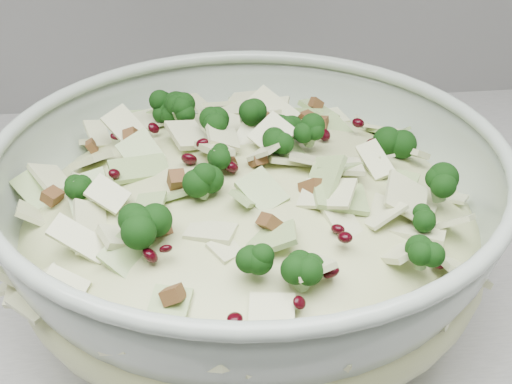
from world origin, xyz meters
TOP-DOWN VIEW (x-y plane):
  - mixing_bowl at (0.15, 1.60)m, footprint 0.45×0.45m
  - salad at (0.15, 1.60)m, footprint 0.41×0.41m

SIDE VIEW (x-z plane):
  - mixing_bowl at x=0.15m, z-range 0.90..1.05m
  - salad at x=0.15m, z-range 0.93..1.07m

